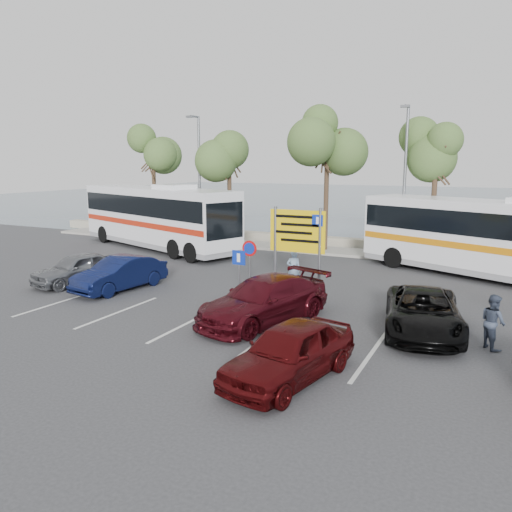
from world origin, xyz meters
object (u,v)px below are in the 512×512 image
at_px(coach_bus_right, 491,241).
at_px(pedestrian_near, 294,269).
at_px(car_maroon, 264,300).
at_px(coach_bus_left, 157,219).
at_px(car_silver_a, 77,269).
at_px(car_blue, 120,274).
at_px(direction_sign, 297,238).
at_px(suv_black, 423,312).
at_px(car_red, 290,352).
at_px(street_lamp_right, 405,175).
at_px(pedestrian_far, 493,322).
at_px(street_lamp_left, 199,173).

bearing_deg(coach_bus_right, pedestrian_near, -143.23).
bearing_deg(car_maroon, coach_bus_left, 157.58).
relative_size(car_silver_a, car_blue, 0.95).
relative_size(coach_bus_left, car_silver_a, 3.28).
bearing_deg(direction_sign, suv_black, -19.12).
height_order(car_blue, car_red, car_red).
bearing_deg(coach_bus_left, coach_bus_right, 0.00).
bearing_deg(pedestrian_near, coach_bus_right, -165.02).
xyz_separation_m(street_lamp_right, car_maroon, (-2.00, -13.23, -3.85)).
bearing_deg(pedestrian_far, pedestrian_near, 26.73).
bearing_deg(direction_sign, car_silver_a, -170.00).
height_order(coach_bus_left, car_red, coach_bus_left).
distance_m(coach_bus_left, car_blue, 10.33).
relative_size(coach_bus_right, pedestrian_far, 7.68).
xyz_separation_m(car_maroon, suv_black, (4.90, 1.21, -0.08)).
bearing_deg(coach_bus_left, car_blue, -61.24).
bearing_deg(car_maroon, direction_sign, 107.52).
relative_size(car_silver_a, car_red, 0.95).
distance_m(car_red, suv_black, 5.55).
bearing_deg(coach_bus_right, coach_bus_left, 180.00).
distance_m(car_silver_a, suv_black, 14.52).
bearing_deg(suv_black, direction_sign, 149.86).
distance_m(pedestrian_near, pedestrian_far, 8.70).
height_order(street_lamp_left, pedestrian_far, street_lamp_left).
xyz_separation_m(car_red, suv_black, (2.40, 5.00, -0.04)).
xyz_separation_m(street_lamp_left, direction_sign, (11.00, -10.32, -2.17)).
xyz_separation_m(street_lamp_right, suv_black, (2.90, -12.02, -3.93)).
bearing_deg(suv_black, coach_bus_left, 141.16).
xyz_separation_m(direction_sign, coach_bus_left, (-12.16, 7.30, -0.57)).
xyz_separation_m(street_lamp_right, pedestrian_far, (4.87, -12.52, -3.81)).
xyz_separation_m(street_lamp_left, pedestrian_far, (17.87, -12.52, -3.81)).
relative_size(street_lamp_right, pedestrian_far, 5.05).
height_order(car_maroon, suv_black, car_maroon).
height_order(street_lamp_left, coach_bus_right, street_lamp_left).
distance_m(street_lamp_right, direction_sign, 10.73).
relative_size(street_lamp_right, car_maroon, 1.56).
relative_size(coach_bus_right, car_blue, 2.90).
distance_m(direction_sign, car_blue, 7.62).
bearing_deg(street_lamp_left, street_lamp_right, 0.00).
height_order(car_silver_a, pedestrian_near, pedestrian_near).
height_order(car_maroon, car_red, car_maroon).
xyz_separation_m(street_lamp_left, pedestrian_near, (10.14, -8.52, -3.79)).
bearing_deg(coach_bus_right, street_lamp_left, 170.21).
xyz_separation_m(coach_bus_left, car_blue, (4.94, -9.00, -1.16)).
xyz_separation_m(car_blue, car_red, (9.72, -5.00, 0.02)).
bearing_deg(car_blue, direction_sign, 20.41).
distance_m(coach_bus_left, pedestrian_near, 12.61).
bearing_deg(suv_black, car_silver_a, 168.98).
xyz_separation_m(street_lamp_right, car_silver_a, (-11.62, -12.02, -3.92)).
relative_size(street_lamp_left, car_silver_a, 2.02).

